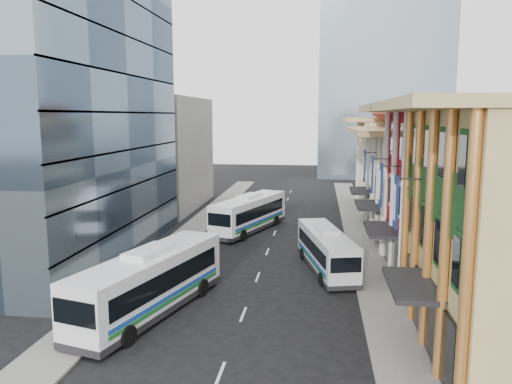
# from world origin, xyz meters

# --- Properties ---
(sidewalk_right) EXTENTS (3.00, 90.00, 0.15)m
(sidewalk_right) POSITION_xyz_m (8.50, 22.00, 0.07)
(sidewalk_right) COLOR slate
(sidewalk_right) RESTS_ON ground
(sidewalk_left) EXTENTS (3.00, 90.00, 0.15)m
(sidewalk_left) POSITION_xyz_m (-8.50, 22.00, 0.07)
(sidewalk_left) COLOR slate
(sidewalk_left) RESTS_ON ground
(shophouse_red) EXTENTS (8.00, 10.00, 12.00)m
(shophouse_red) POSITION_xyz_m (14.00, 17.00, 6.00)
(shophouse_red) COLOR #A01219
(shophouse_red) RESTS_ON ground
(shophouse_cream_near) EXTENTS (8.00, 9.00, 10.00)m
(shophouse_cream_near) POSITION_xyz_m (14.00, 26.50, 5.00)
(shophouse_cream_near) COLOR white
(shophouse_cream_near) RESTS_ON ground
(shophouse_cream_mid) EXTENTS (8.00, 9.00, 10.00)m
(shophouse_cream_mid) POSITION_xyz_m (14.00, 35.50, 5.00)
(shophouse_cream_mid) COLOR white
(shophouse_cream_mid) RESTS_ON ground
(shophouse_cream_far) EXTENTS (8.00, 12.00, 11.00)m
(shophouse_cream_far) POSITION_xyz_m (14.00, 46.00, 5.50)
(shophouse_cream_far) COLOR white
(shophouse_cream_far) RESTS_ON ground
(office_tower) EXTENTS (12.00, 26.00, 30.00)m
(office_tower) POSITION_xyz_m (-17.00, 19.00, 15.00)
(office_tower) COLOR #394A5B
(office_tower) RESTS_ON ground
(office_block_far) EXTENTS (10.00, 18.00, 14.00)m
(office_block_far) POSITION_xyz_m (-16.00, 42.00, 7.00)
(office_block_far) COLOR gray
(office_block_far) RESTS_ON ground
(bus_left_near) EXTENTS (6.23, 12.94, 4.05)m
(bus_left_near) POSITION_xyz_m (-5.50, 7.45, 2.02)
(bus_left_near) COLOR white
(bus_left_near) RESTS_ON ground
(bus_left_far) EXTENTS (6.67, 12.18, 3.83)m
(bus_left_far) POSITION_xyz_m (-2.67, 29.64, 1.91)
(bus_left_far) COLOR white
(bus_left_far) RESTS_ON ground
(bus_right) EXTENTS (4.81, 10.68, 3.33)m
(bus_right) POSITION_xyz_m (5.00, 17.32, 1.67)
(bus_right) COLOR silver
(bus_right) RESTS_ON ground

